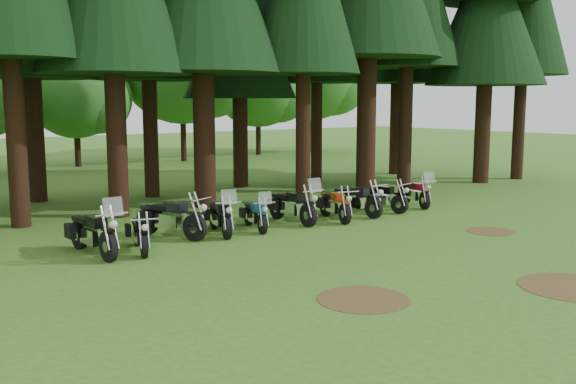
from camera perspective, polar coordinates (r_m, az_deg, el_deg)
name	(u,v)px	position (r m, az deg, el deg)	size (l,w,h in m)	color
ground	(396,257)	(15.98, 9.56, -5.70)	(120.00, 120.00, 0.00)	#34651E
decid_4	(81,91)	(39.15, -17.95, 8.54)	(5.93, 5.76, 7.41)	black
decid_5	(189,62)	(41.37, -8.79, 11.37)	(8.45, 8.21, 10.56)	black
decid_6	(263,81)	(45.87, -2.21, 9.84)	(7.06, 6.86, 8.82)	black
decid_7	(316,68)	(48.54, 2.46, 10.94)	(8.44, 8.20, 10.55)	black
dirt_patch_0	(363,299)	(12.56, 6.71, -9.44)	(1.80, 1.80, 0.01)	#4C3D1E
dirt_patch_1	(491,231)	(19.70, 17.56, -3.34)	(1.40, 1.40, 0.01)	#4C3D1E
dirt_patch_2	(573,287)	(14.48, 24.04, -7.72)	(2.20, 2.20, 0.01)	#4C3D1E
motorcycle_0	(93,234)	(16.51, -16.93, -3.61)	(0.51, 2.52, 1.59)	black
motorcycle_1	(140,235)	(16.67, -13.01, -3.71)	(0.74, 2.02, 0.84)	black
motorcycle_2	(170,220)	(18.14, -10.43, -2.42)	(1.07, 2.35, 1.01)	black
motorcycle_3	(220,218)	(18.46, -6.06, -2.27)	(0.93, 2.23, 1.42)	black
motorcycle_4	(255,216)	(19.00, -2.93, -2.11)	(0.80, 1.98, 1.26)	black
motorcycle_5	(292,207)	(20.02, 0.40, -1.32)	(0.46, 2.42, 1.52)	black
motorcycle_6	(335,206)	(20.56, 4.17, -1.24)	(0.78, 2.14, 0.89)	black
motorcycle_7	(356,201)	(21.51, 6.06, -0.78)	(0.34, 2.32, 0.94)	black
motorcycle_8	(381,198)	(22.40, 8.27, -0.56)	(0.48, 2.15, 0.88)	black
motorcycle_9	(415,194)	(23.68, 11.24, -0.15)	(1.04, 2.09, 1.36)	black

